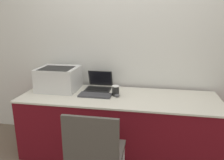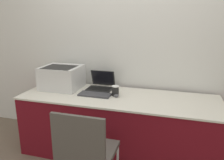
{
  "view_description": "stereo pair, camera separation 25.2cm",
  "coord_description": "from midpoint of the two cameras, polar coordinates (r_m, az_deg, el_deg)",
  "views": [
    {
      "loc": [
        0.34,
        -1.99,
        1.58
      ],
      "look_at": [
        -0.09,
        0.4,
        0.91
      ],
      "focal_mm": 35.0,
      "sensor_mm": 36.0,
      "label": 1
    },
    {
      "loc": [
        0.59,
        -1.93,
        1.58
      ],
      "look_at": [
        -0.09,
        0.4,
        0.91
      ],
      "focal_mm": 35.0,
      "sensor_mm": 36.0,
      "label": 2
    }
  ],
  "objects": [
    {
      "name": "chair",
      "position": [
        1.95,
        -8.29,
        -18.06
      ],
      "size": [
        0.45,
        0.47,
        0.89
      ],
      "color": "#4C4742",
      "rests_on": "ground_plane"
    },
    {
      "name": "coffee_cup",
      "position": [
        2.53,
        -1.9,
        -2.83
      ],
      "size": [
        0.09,
        0.09,
        0.12
      ],
      "color": "black",
      "rests_on": "table"
    },
    {
      "name": "wall_back",
      "position": [
        2.83,
        0.67,
        9.72
      ],
      "size": [
        8.0,
        0.05,
        2.6
      ],
      "color": "silver",
      "rests_on": "ground_plane"
    },
    {
      "name": "printer",
      "position": [
        2.82,
        -16.29,
        0.5
      ],
      "size": [
        0.48,
        0.42,
        0.28
      ],
      "color": "silver",
      "rests_on": "table"
    },
    {
      "name": "external_keyboard",
      "position": [
        2.55,
        -7.29,
        -3.99
      ],
      "size": [
        0.37,
        0.16,
        0.02
      ],
      "color": "#3D3D42",
      "rests_on": "table"
    },
    {
      "name": "laptop_left",
      "position": [
        2.78,
        -6.05,
        -1.41
      ],
      "size": [
        0.31,
        0.29,
        0.22
      ],
      "color": "black",
      "rests_on": "table"
    },
    {
      "name": "mouse",
      "position": [
        2.49,
        -1.58,
        -4.13
      ],
      "size": [
        0.06,
        0.05,
        0.04
      ],
      "color": "#4C4C51",
      "rests_on": "table"
    },
    {
      "name": "table",
      "position": [
        2.67,
        -1.02,
        -11.7
      ],
      "size": [
        2.27,
        0.75,
        0.73
      ],
      "color": "maroon",
      "rests_on": "ground_plane"
    }
  ]
}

